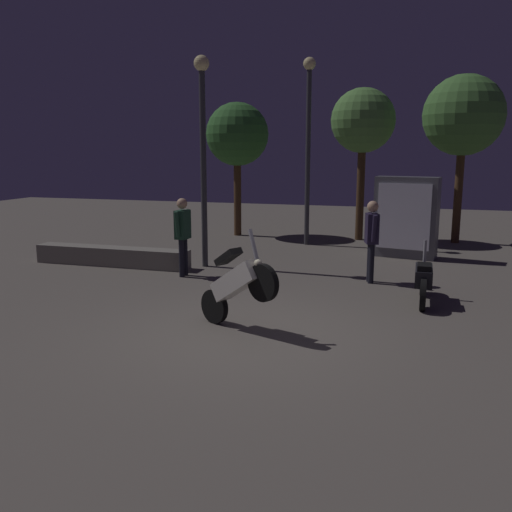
% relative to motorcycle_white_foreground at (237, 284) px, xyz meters
% --- Properties ---
extents(ground_plane, '(40.00, 40.00, 0.00)m').
position_rel_motorcycle_white_foreground_xyz_m(ground_plane, '(0.17, -0.09, -0.74)').
color(ground_plane, '#605951').
extents(motorcycle_white_foreground, '(1.50, 0.89, 1.63)m').
position_rel_motorcycle_white_foreground_xyz_m(motorcycle_white_foreground, '(0.00, 0.00, 0.00)').
color(motorcycle_white_foreground, black).
rests_on(motorcycle_white_foreground, ground_plane).
extents(motorcycle_black_parked_left, '(0.30, 1.66, 1.11)m').
position_rel_motorcycle_white_foreground_xyz_m(motorcycle_black_parked_left, '(2.76, 2.51, -0.31)').
color(motorcycle_black_parked_left, black).
rests_on(motorcycle_black_parked_left, ground_plane).
extents(person_rider_beside, '(0.26, 0.67, 1.74)m').
position_rel_motorcycle_white_foreground_xyz_m(person_rider_beside, '(-2.35, 3.23, 0.30)').
color(person_rider_beside, black).
rests_on(person_rider_beside, ground_plane).
extents(person_bystander_far, '(0.33, 0.67, 1.73)m').
position_rel_motorcycle_white_foreground_xyz_m(person_bystander_far, '(1.69, 3.82, 0.30)').
color(person_bystander_far, black).
rests_on(person_bystander_far, ground_plane).
extents(streetlamp_near, '(0.36, 0.36, 4.88)m').
position_rel_motorcycle_white_foreground_xyz_m(streetlamp_near, '(-2.28, 4.35, 2.37)').
color(streetlamp_near, '#38383D').
rests_on(streetlamp_near, ground_plane).
extents(streetlamp_far, '(0.36, 0.36, 5.34)m').
position_rel_motorcycle_white_foreground_xyz_m(streetlamp_far, '(-0.55, 8.13, 2.62)').
color(streetlamp_far, '#38383D').
rests_on(streetlamp_far, ground_plane).
extents(tree_left_bg, '(2.01, 2.01, 4.28)m').
position_rel_motorcycle_white_foreground_xyz_m(tree_left_bg, '(-3.10, 9.28, 2.49)').
color(tree_left_bg, '#4C331E').
rests_on(tree_left_bg, ground_plane).
extents(tree_center_bg, '(1.94, 1.94, 4.63)m').
position_rel_motorcycle_white_foreground_xyz_m(tree_center_bg, '(0.85, 9.49, 2.86)').
color(tree_center_bg, '#4C331E').
rests_on(tree_center_bg, ground_plane).
extents(tree_right_bg, '(2.34, 2.34, 4.94)m').
position_rel_motorcycle_white_foreground_xyz_m(tree_right_bg, '(3.72, 9.75, 3.00)').
color(tree_right_bg, '#4C331E').
rests_on(tree_right_bg, ground_plane).
extents(kiosk_billboard, '(1.67, 0.82, 2.10)m').
position_rel_motorcycle_white_foreground_xyz_m(kiosk_billboard, '(2.30, 6.90, 0.31)').
color(kiosk_billboard, '#595960').
rests_on(kiosk_billboard, ground_plane).
extents(planter_wall_low, '(3.96, 0.50, 0.45)m').
position_rel_motorcycle_white_foreground_xyz_m(planter_wall_low, '(-4.50, 3.80, -0.52)').
color(planter_wall_low, gray).
rests_on(planter_wall_low, ground_plane).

